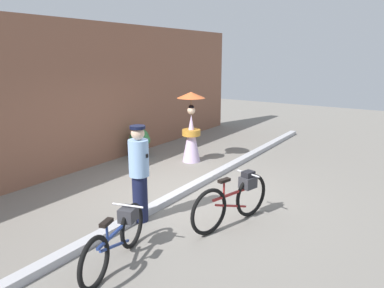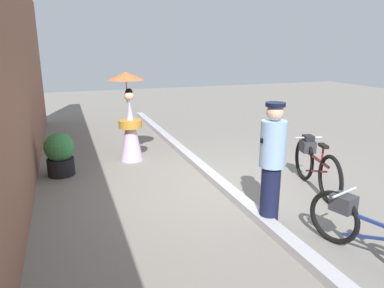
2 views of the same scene
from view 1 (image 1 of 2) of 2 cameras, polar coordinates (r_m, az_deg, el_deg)
ground_plane at (r=7.43m, az=-1.59°, el=-8.11°), size 30.00×30.00×0.00m
building_wall at (r=9.21m, az=-18.47°, el=7.15°), size 14.00×0.40×3.62m
sidewalk_curb at (r=7.41m, az=-1.60°, el=-7.68°), size 14.00×0.20×0.12m
bicycle_near_officer at (r=6.13m, az=6.75°, el=-8.67°), size 1.76×0.60×0.86m
bicycle_far_side at (r=5.14m, az=-11.89°, el=-14.39°), size 1.65×0.63×0.74m
person_officer at (r=6.08m, az=-8.45°, el=-4.37°), size 0.34×0.38×1.69m
person_with_parasol at (r=9.48m, az=-0.12°, el=2.55°), size 0.74×0.74×1.87m
potted_plant_by_door at (r=10.09m, az=-8.30°, el=0.28°), size 0.56×0.55×0.82m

